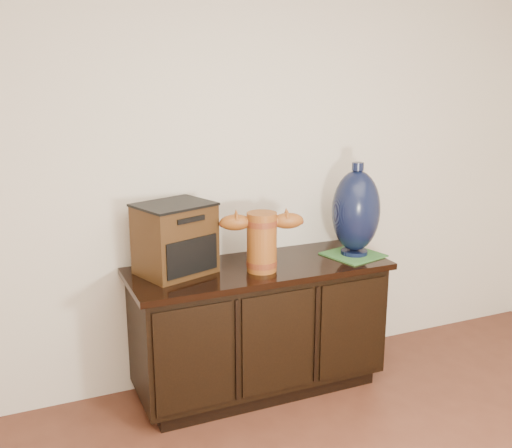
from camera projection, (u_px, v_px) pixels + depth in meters
name	position (u px, v px, depth m)	size (l,w,h in m)	color
sideboard	(259.00, 327.00, 3.42)	(1.46, 0.56, 0.75)	black
terracotta_vessel	(262.00, 238.00, 3.20)	(0.46, 0.21, 0.32)	#9A521C
tv_radio	(175.00, 239.00, 3.17)	(0.46, 0.41, 0.38)	#36200D
green_mat	(353.00, 255.00, 3.51)	(0.29, 0.29, 0.01)	#366E31
lamp_base	(356.00, 211.00, 3.45)	(0.34, 0.34, 0.54)	black
spray_can	(203.00, 249.00, 3.31)	(0.07, 0.07, 0.19)	#540E14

